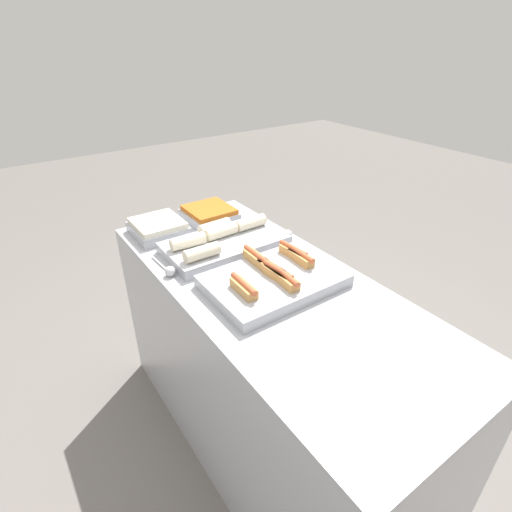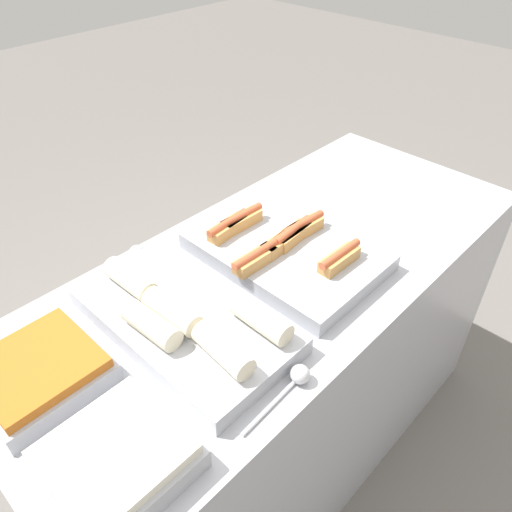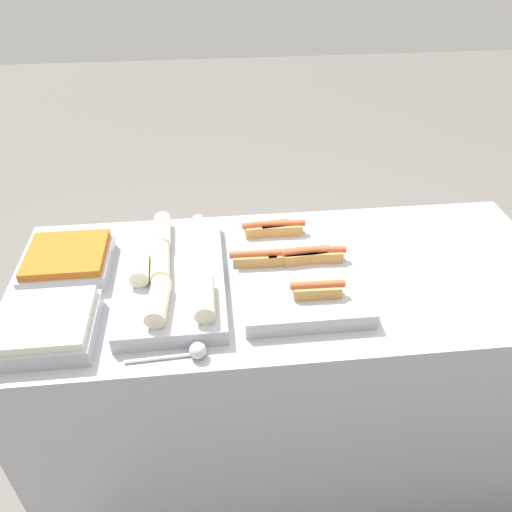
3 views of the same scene
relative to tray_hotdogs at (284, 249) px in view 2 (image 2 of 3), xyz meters
The scene contains 8 objects.
ground_plane 0.98m from the tray_hotdogs, 169.42° to the right, with size 12.00×12.00×0.00m, color slate.
counter 0.51m from the tray_hotdogs, 169.42° to the right, with size 1.70×0.72×0.95m.
tray_hotdogs is the anchor object (origin of this frame).
tray_wraps 0.38m from the tray_hotdogs, behind, with size 0.30×0.56×0.11m.
tray_side_front 0.73m from the tray_hotdogs, 164.27° to the right, with size 0.26×0.24×0.07m.
tray_side_back 0.71m from the tray_hotdogs, behind, with size 0.26×0.24×0.07m.
serving_spoon_near 0.45m from the tray_hotdogs, 135.68° to the right, with size 0.21×0.04×0.04m.
serving_spoon_far 0.44m from the tray_hotdogs, 135.86° to the left, with size 0.23×0.04×0.04m.
Camera 2 is at (-0.85, -0.72, 1.85)m, focal length 35.00 mm.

